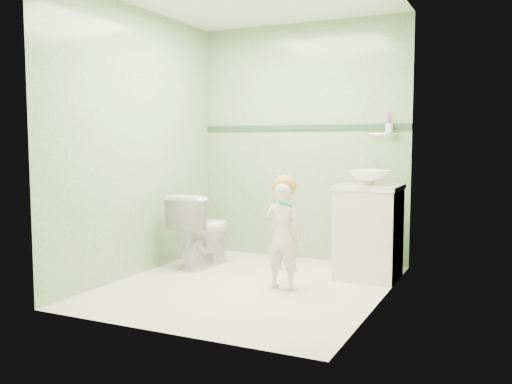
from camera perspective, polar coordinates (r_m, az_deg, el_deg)
The scene contains 12 objects.
ground at distance 4.68m, azimuth -0.79°, elevation -9.70°, with size 2.50×2.50×0.00m, color white.
room_shell at distance 4.53m, azimuth -0.81°, elevation 5.14°, with size 2.50×2.54×2.40m.
trim_stripe at distance 5.67m, azimuth 4.73°, elevation 6.66°, with size 2.20×0.02×0.05m, color #304C37.
vanity at distance 4.97m, azimuth 11.57°, elevation -4.22°, with size 0.52×0.50×0.80m, color white.
counter at distance 4.92m, azimuth 11.66°, elevation 0.50°, with size 0.54×0.52×0.04m, color white.
basin at distance 4.91m, azimuth 11.68°, elevation 1.47°, with size 0.37×0.37×0.13m, color white.
faucet at distance 5.09m, azimuth 12.19°, elevation 2.49°, with size 0.03×0.13×0.18m.
cup_holder at distance 5.36m, azimuth 13.54°, elevation 6.41°, with size 0.26×0.07×0.21m.
toilet at distance 5.39m, azimuth -5.54°, elevation -3.88°, with size 0.40×0.70×0.71m, color white.
toddler at distance 4.51m, azimuth 2.80°, elevation -4.57°, with size 0.32×0.21×0.88m, color beige.
hair_cap at distance 4.48m, azimuth 2.95°, elevation 0.60°, with size 0.20×0.20×0.20m, color #C48239.
teal_toothbrush at distance 4.33m, azimuth 3.04°, elevation -1.18°, with size 0.11×0.13×0.08m.
Camera 1 is at (1.99, -4.07, 1.21)m, focal length 38.66 mm.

